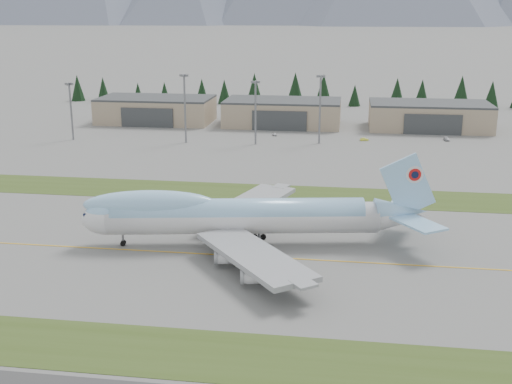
% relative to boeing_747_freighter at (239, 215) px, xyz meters
% --- Properties ---
extents(ground, '(7000.00, 7000.00, 0.00)m').
position_rel_boeing_747_freighter_xyz_m(ground, '(9.07, -6.37, -6.38)').
color(ground, slate).
rests_on(ground, ground).
extents(grass_strip_near, '(400.00, 14.00, 0.08)m').
position_rel_boeing_747_freighter_xyz_m(grass_strip_near, '(9.07, -44.37, -6.38)').
color(grass_strip_near, '#374C1B').
rests_on(grass_strip_near, ground).
extents(grass_strip_far, '(400.00, 18.00, 0.08)m').
position_rel_boeing_747_freighter_xyz_m(grass_strip_far, '(9.07, 38.63, -6.38)').
color(grass_strip_far, '#374C1B').
rests_on(grass_strip_far, ground).
extents(taxiway_line_main, '(400.00, 0.40, 0.02)m').
position_rel_boeing_747_freighter_xyz_m(taxiway_line_main, '(9.07, -6.37, -6.38)').
color(taxiway_line_main, gold).
rests_on(taxiway_line_main, ground).
extents(boeing_747_freighter, '(73.82, 62.58, 19.36)m').
position_rel_boeing_747_freighter_xyz_m(boeing_747_freighter, '(0.00, 0.00, 0.00)').
color(boeing_747_freighter, silver).
rests_on(boeing_747_freighter, ground).
extents(hangar_left, '(48.00, 26.60, 10.80)m').
position_rel_boeing_747_freighter_xyz_m(hangar_left, '(-60.93, 143.52, -0.99)').
color(hangar_left, gray).
rests_on(hangar_left, ground).
extents(hangar_center, '(48.00, 26.60, 10.80)m').
position_rel_boeing_747_freighter_xyz_m(hangar_center, '(-5.93, 143.52, -0.99)').
color(hangar_center, gray).
rests_on(hangar_center, ground).
extents(hangar_right, '(48.00, 26.60, 10.80)m').
position_rel_boeing_747_freighter_xyz_m(hangar_right, '(54.07, 143.52, -0.99)').
color(hangar_right, gray).
rests_on(hangar_right, ground).
extents(floodlight_masts, '(175.50, 9.60, 24.78)m').
position_rel_boeing_747_freighter_xyz_m(floodlight_masts, '(-5.31, 103.87, 9.70)').
color(floodlight_masts, slate).
rests_on(floodlight_masts, ground).
extents(service_vehicle_a, '(2.29, 3.40, 1.08)m').
position_rel_boeing_747_freighter_xyz_m(service_vehicle_a, '(-6.61, 119.79, -6.38)').
color(service_vehicle_a, silver).
rests_on(service_vehicle_a, ground).
extents(service_vehicle_b, '(3.30, 1.56, 1.05)m').
position_rel_boeing_747_freighter_xyz_m(service_vehicle_b, '(27.67, 114.69, -6.38)').
color(service_vehicle_b, yellow).
rests_on(service_vehicle_b, ground).
extents(service_vehicle_c, '(2.05, 4.36, 1.23)m').
position_rel_boeing_747_freighter_xyz_m(service_vehicle_c, '(58.08, 119.45, -6.38)').
color(service_vehicle_c, '#A4A5A9').
rests_on(service_vehicle_c, ground).
extents(conifer_belt, '(274.20, 16.20, 16.67)m').
position_rel_boeing_747_freighter_xyz_m(conifer_belt, '(28.14, 205.43, 1.00)').
color(conifer_belt, black).
rests_on(conifer_belt, ground).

